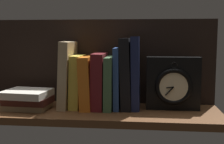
% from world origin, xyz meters
% --- Properties ---
extents(ground_plane, '(0.86, 0.27, 0.03)m').
position_xyz_m(ground_plane, '(0.00, 0.00, -0.01)').
color(ground_plane, brown).
extents(back_panel, '(0.86, 0.01, 0.33)m').
position_xyz_m(back_panel, '(0.00, 0.13, 0.16)').
color(back_panel, black).
rests_on(back_panel, ground_plane).
extents(book_tan_shortstories, '(0.04, 0.15, 0.24)m').
position_xyz_m(book_tan_shortstories, '(-0.12, 0.04, 0.12)').
color(book_tan_shortstories, tan).
rests_on(book_tan_shortstories, ground_plane).
extents(book_yellow_seinlanguage, '(0.04, 0.13, 0.19)m').
position_xyz_m(book_yellow_seinlanguage, '(-0.08, 0.04, 0.10)').
color(book_yellow_seinlanguage, gold).
rests_on(book_yellow_seinlanguage, ground_plane).
extents(book_orange_pandolfini, '(0.04, 0.17, 0.19)m').
position_xyz_m(book_orange_pandolfini, '(-0.04, 0.04, 0.09)').
color(book_orange_pandolfini, orange).
rests_on(book_orange_pandolfini, ground_plane).
extents(book_maroon_dawkins, '(0.05, 0.15, 0.20)m').
position_xyz_m(book_maroon_dawkins, '(0.00, 0.04, 0.10)').
color(book_maroon_dawkins, maroon).
rests_on(book_maroon_dawkins, ground_plane).
extents(book_green_romantic, '(0.03, 0.16, 0.19)m').
position_xyz_m(book_green_romantic, '(0.04, 0.04, 0.09)').
color(book_green_romantic, '#476B44').
rests_on(book_green_romantic, ground_plane).
extents(book_blue_modern, '(0.02, 0.13, 0.22)m').
position_xyz_m(book_blue_modern, '(0.07, 0.04, 0.11)').
color(book_blue_modern, '#2D4C8E').
rests_on(book_blue_modern, ground_plane).
extents(book_black_skeptic, '(0.04, 0.13, 0.26)m').
position_xyz_m(book_black_skeptic, '(0.10, 0.04, 0.13)').
color(book_black_skeptic, black).
rests_on(book_black_skeptic, ground_plane).
extents(book_navy_bierce, '(0.03, 0.12, 0.26)m').
position_xyz_m(book_navy_bierce, '(0.13, 0.04, 0.13)').
color(book_navy_bierce, '#192147').
rests_on(book_navy_bierce, ground_plane).
extents(framed_clock, '(0.19, 0.06, 0.19)m').
position_xyz_m(framed_clock, '(0.27, 0.04, 0.09)').
color(framed_clock, black).
rests_on(framed_clock, ground_plane).
extents(book_stack_side, '(0.19, 0.15, 0.07)m').
position_xyz_m(book_stack_side, '(-0.26, -0.01, 0.04)').
color(book_stack_side, '#9E8966').
rests_on(book_stack_side, ground_plane).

